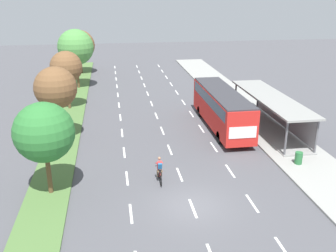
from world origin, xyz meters
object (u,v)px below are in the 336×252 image
(bus, at_px, (222,105))
(trash_bin, at_px, (299,158))
(median_tree_fourth, at_px, (76,47))
(median_tree_third, at_px, (66,67))
(median_tree_fifth, at_px, (80,45))
(cyclist, at_px, (160,171))
(median_tree_nearest, at_px, (44,132))
(median_tree_second, at_px, (55,88))
(bus_shelter, at_px, (273,109))

(bus, bearing_deg, trash_bin, -68.92)
(median_tree_fourth, bearing_deg, median_tree_third, -92.27)
(median_tree_fifth, relative_size, trash_bin, 7.22)
(cyclist, distance_m, median_tree_nearest, 7.42)
(median_tree_second, height_order, median_tree_third, median_tree_second)
(bus, bearing_deg, median_tree_nearest, -144.01)
(median_tree_third, height_order, trash_bin, median_tree_third)
(trash_bin, bearing_deg, median_tree_fourth, 123.93)
(bus_shelter, height_order, trash_bin, bus_shelter)
(median_tree_nearest, distance_m, median_tree_third, 17.46)
(bus_shelter, relative_size, median_tree_third, 2.13)
(bus_shelter, distance_m, trash_bin, 7.36)
(median_tree_nearest, relative_size, median_tree_fourth, 0.79)
(median_tree_fifth, bearing_deg, median_tree_nearest, -89.65)
(bus_shelter, xyz_separation_m, trash_bin, (-1.08, -7.17, -1.29))
(median_tree_third, distance_m, trash_bin, 23.67)
(cyclist, relative_size, median_tree_fifth, 0.30)
(bus, height_order, median_tree_nearest, median_tree_nearest)
(cyclist, distance_m, median_tree_second, 11.43)
(bus_shelter, relative_size, cyclist, 6.83)
(median_tree_nearest, distance_m, median_tree_second, 8.74)
(bus, height_order, trash_bin, bus)
(median_tree_third, xyz_separation_m, median_tree_fourth, (0.35, 8.73, 0.72))
(bus, xyz_separation_m, median_tree_fourth, (-13.45, 16.45, 3.00))
(cyclist, height_order, median_tree_second, median_tree_second)
(median_tree_third, height_order, median_tree_fourth, median_tree_fourth)
(median_tree_nearest, xyz_separation_m, median_tree_second, (-0.37, 8.73, 0.44))
(cyclist, relative_size, median_tree_nearest, 0.32)
(median_tree_second, relative_size, trash_bin, 7.02)
(bus, xyz_separation_m, trash_bin, (3.20, -8.30, -1.49))
(cyclist, relative_size, median_tree_fourth, 0.26)
(bus, distance_m, median_tree_nearest, 16.66)
(median_tree_third, distance_m, median_tree_fifth, 17.45)
(median_tree_fifth, bearing_deg, trash_bin, -63.35)
(cyclist, distance_m, median_tree_fifth, 35.25)
(median_tree_fourth, bearing_deg, median_tree_second, -91.01)
(median_tree_second, xyz_separation_m, median_tree_fourth, (0.31, 17.45, 0.66))
(cyclist, distance_m, trash_bin, 9.94)
(median_tree_second, bearing_deg, median_tree_fourth, 88.99)
(bus, distance_m, cyclist, 11.47)
(cyclist, xyz_separation_m, median_tree_third, (-7.10, 16.95, 3.56))
(median_tree_nearest, height_order, trash_bin, median_tree_nearest)
(median_tree_fourth, bearing_deg, trash_bin, -56.07)
(bus, relative_size, median_tree_nearest, 2.01)
(bus_shelter, distance_m, median_tree_third, 20.29)
(cyclist, bearing_deg, median_tree_second, 130.66)
(median_tree_nearest, bearing_deg, median_tree_second, 92.46)
(bus_shelter, relative_size, median_tree_nearest, 2.22)
(median_tree_nearest, bearing_deg, bus, 35.99)
(bus_shelter, relative_size, median_tree_second, 2.08)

